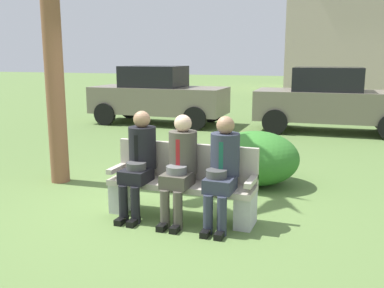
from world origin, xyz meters
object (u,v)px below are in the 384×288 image
at_px(park_bench, 182,184).
at_px(parked_car_far, 331,100).
at_px(shrub_near_bench, 256,158).
at_px(seated_man_middle, 180,163).
at_px(seated_man_right, 222,166).
at_px(parked_car_near, 158,95).
at_px(seated_man_left, 139,158).

distance_m(park_bench, parked_car_far, 7.18).
bearing_deg(park_bench, shrub_near_bench, 71.58).
xyz_separation_m(seated_man_middle, shrub_near_bench, (0.54, 1.82, -0.30)).
distance_m(seated_man_right, parked_car_near, 8.01).
bearing_deg(shrub_near_bench, parked_car_near, 127.77).
distance_m(shrub_near_bench, parked_car_far, 5.42).
distance_m(seated_man_left, parked_car_near, 7.54).
height_order(park_bench, parked_car_far, parked_car_far).
xyz_separation_m(shrub_near_bench, parked_car_far, (0.84, 5.34, 0.42)).
bearing_deg(parked_car_far, park_bench, -101.29).
bearing_deg(seated_man_left, seated_man_middle, -0.25).
distance_m(park_bench, seated_man_right, 0.63).
xyz_separation_m(seated_man_left, parked_car_near, (-2.90, 6.96, 0.11)).
height_order(seated_man_left, shrub_near_bench, seated_man_left).
height_order(seated_man_middle, shrub_near_bench, seated_man_middle).
xyz_separation_m(seated_man_middle, parked_car_far, (1.38, 7.16, 0.12)).
distance_m(seated_man_middle, parked_car_near, 7.77).
bearing_deg(seated_man_left, park_bench, 14.16).
distance_m(shrub_near_bench, parked_car_near, 6.52).
xyz_separation_m(park_bench, seated_man_right, (0.54, -0.13, 0.30)).
height_order(seated_man_middle, seated_man_right, seated_man_right).
xyz_separation_m(park_bench, seated_man_left, (-0.52, -0.13, 0.30)).
distance_m(seated_man_left, seated_man_right, 1.06).
bearing_deg(shrub_near_bench, parked_car_far, 81.06).
xyz_separation_m(park_bench, shrub_near_bench, (0.56, 1.69, -0.00)).
bearing_deg(shrub_near_bench, seated_man_left, -120.68).
relative_size(seated_man_left, parked_car_near, 0.33).
bearing_deg(shrub_near_bench, seated_man_middle, -106.49).
relative_size(seated_man_middle, parked_car_far, 0.32).
distance_m(seated_man_middle, seated_man_right, 0.52).
bearing_deg(seated_man_right, seated_man_left, 179.91).
bearing_deg(seated_man_middle, seated_man_right, 0.07).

